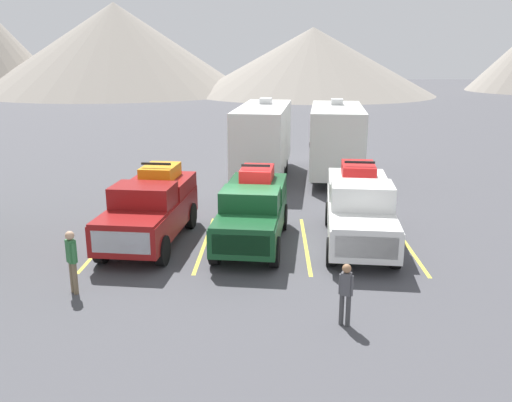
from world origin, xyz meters
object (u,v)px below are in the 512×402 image
object	(u,v)px
pickup_truck_b	(253,210)
camper_trailer_b	(336,138)
pickup_truck_a	(151,208)
camper_trailer_a	(263,137)
pickup_truck_c	(359,207)
person_b	(72,258)
person_a	(346,290)

from	to	relation	value
pickup_truck_b	camper_trailer_b	world-z (taller)	camper_trailer_b
pickup_truck_a	camper_trailer_a	distance (m)	10.59
pickup_truck_c	camper_trailer_b	bearing A→B (deg)	88.33
pickup_truck_c	person_b	size ratio (longest dim) A/B	3.49
pickup_truck_a	pickup_truck_c	world-z (taller)	pickup_truck_c
person_a	pickup_truck_a	bearing A→B (deg)	135.50
camper_trailer_a	person_b	size ratio (longest dim) A/B	5.17
person_a	camper_trailer_b	bearing A→B (deg)	84.55
camper_trailer_a	camper_trailer_b	world-z (taller)	camper_trailer_a
pickup_truck_a	pickup_truck_c	size ratio (longest dim) A/B	0.91
person_b	camper_trailer_a	bearing A→B (deg)	71.33
pickup_truck_a	camper_trailer_a	bearing A→B (deg)	70.28
camper_trailer_b	person_a	world-z (taller)	camper_trailer_b
pickup_truck_b	pickup_truck_c	size ratio (longest dim) A/B	0.89
person_a	pickup_truck_b	bearing A→B (deg)	112.62
pickup_truck_c	camper_trailer_b	world-z (taller)	camper_trailer_b
camper_trailer_a	camper_trailer_b	xyz separation A→B (m)	(3.66, -0.05, -0.01)
pickup_truck_b	camper_trailer_b	distance (m)	10.66
camper_trailer_b	camper_trailer_a	bearing A→B (deg)	179.16
camper_trailer_b	pickup_truck_c	bearing A→B (deg)	-91.67
pickup_truck_b	pickup_truck_c	distance (m)	3.55
pickup_truck_b	camper_trailer_b	xyz separation A→B (m)	(3.82, 9.91, 0.90)
pickup_truck_a	person_b	world-z (taller)	pickup_truck_a
pickup_truck_c	person_a	xyz separation A→B (m)	(-1.20, -5.88, -0.31)
person_b	person_a	bearing A→B (deg)	-12.55
camper_trailer_a	camper_trailer_b	size ratio (longest dim) A/B	1.08
pickup_truck_c	person_a	size ratio (longest dim) A/B	3.95
pickup_truck_a	pickup_truck_b	size ratio (longest dim) A/B	1.02
person_a	person_b	world-z (taller)	person_b
pickup_truck_a	person_a	xyz separation A→B (m)	(5.74, -5.65, -0.30)
person_b	pickup_truck_a	bearing A→B (deg)	73.91
pickup_truck_b	camper_trailer_a	bearing A→B (deg)	89.09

